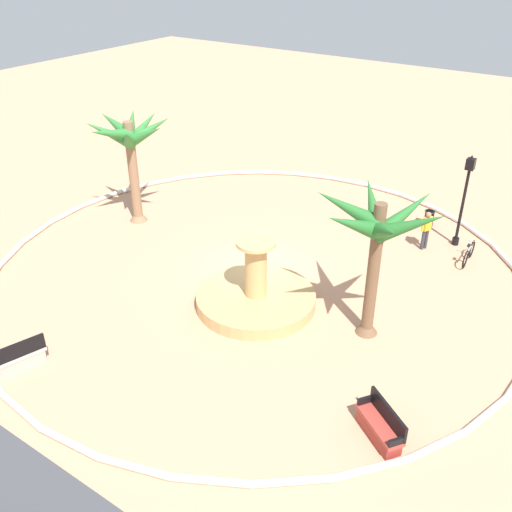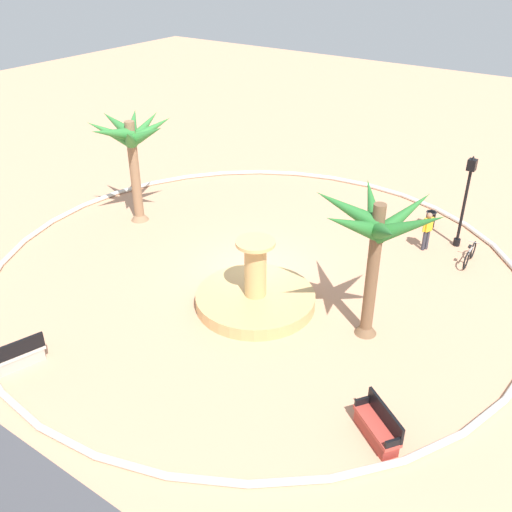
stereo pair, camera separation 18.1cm
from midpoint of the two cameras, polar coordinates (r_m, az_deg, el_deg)
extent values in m
plane|color=tan|center=(22.01, 0.26, -1.33)|extent=(80.00, 80.00, 0.00)
torus|color=silver|center=(21.96, 0.26, -1.11)|extent=(20.03, 20.03, 0.20)
cylinder|color=tan|center=(19.87, 0.20, -4.35)|extent=(4.15, 4.15, 0.45)
cylinder|color=#236093|center=(19.89, 0.20, -4.44)|extent=(3.65, 3.65, 0.34)
cylinder|color=tan|center=(19.22, 0.21, -1.39)|extent=(0.75, 0.75, 1.95)
cylinder|color=#E0B370|center=(18.70, 0.21, 1.33)|extent=(1.33, 1.33, 0.12)
cylinder|color=#8E6B4C|center=(25.44, -11.80, 8.14)|extent=(0.42, 0.42, 4.51)
cone|color=#8E6B4C|center=(26.22, -11.35, 4.07)|extent=(0.79, 0.79, 0.50)
cone|color=#337F38|center=(25.53, -13.52, 12.74)|extent=(2.06, 0.83, 1.09)
cone|color=#337F38|center=(24.97, -14.22, 11.90)|extent=(1.87, 1.69, 1.37)
cone|color=#337F38|center=(24.29, -14.00, 11.82)|extent=(0.78, 2.05, 1.09)
cone|color=#337F38|center=(24.04, -12.31, 11.41)|extent=(1.75, 1.81, 1.39)
cone|color=#337F38|center=(24.29, -10.70, 11.82)|extent=(2.00, 0.69, 1.35)
cone|color=#337F38|center=(24.94, -10.24, 12.35)|extent=(1.63, 1.91, 1.34)
cone|color=#337F38|center=(25.42, -10.86, 12.55)|extent=(0.59, 1.97, 1.39)
cone|color=#337F38|center=(25.66, -11.96, 12.82)|extent=(1.65, 1.92, 1.23)
cylinder|color=brown|center=(17.78, 11.81, -1.64)|extent=(0.38, 0.38, 4.57)
cone|color=brown|center=(18.91, 11.18, -6.91)|extent=(0.72, 0.72, 0.50)
cone|color=#28702D|center=(17.09, 9.34, 4.72)|extent=(2.19, 0.86, 1.19)
cone|color=#28702D|center=(16.37, 9.93, 3.05)|extent=(1.45, 2.13, 1.39)
cone|color=#28702D|center=(16.08, 13.03, 2.30)|extent=(1.65, 2.07, 1.35)
cone|color=#28702D|center=(16.78, 15.41, 2.91)|extent=(2.14, 0.86, 1.47)
cone|color=#28702D|center=(17.47, 14.80, 4.02)|extent=(1.52, 2.08, 1.51)
cone|color=#28702D|center=(17.74, 11.80, 4.95)|extent=(1.70, 2.02, 1.43)
cube|color=#B73D33|center=(15.42, 12.30, -16.20)|extent=(1.60, 1.33, 0.12)
cube|color=black|center=(15.30, 13.12, -15.18)|extent=(1.35, 0.99, 0.50)
cube|color=#9C342B|center=(15.60, 12.20, -16.85)|extent=(1.47, 1.22, 0.39)
cube|color=black|center=(14.91, 13.89, -17.69)|extent=(0.32, 0.41, 0.24)
cube|color=black|center=(15.76, 10.93, -14.07)|extent=(0.32, 0.41, 0.24)
cube|color=beige|center=(18.56, -22.53, -8.97)|extent=(0.95, 1.68, 0.12)
cube|color=black|center=(18.21, -22.51, -8.57)|extent=(0.55, 1.55, 0.50)
cube|color=#B6ADA0|center=(18.71, -22.38, -9.58)|extent=(0.87, 1.54, 0.39)
cube|color=black|center=(18.60, -20.44, -7.85)|extent=(0.45, 0.21, 0.24)
cylinder|color=black|center=(24.43, 20.17, 4.42)|extent=(0.12, 0.12, 3.30)
cylinder|color=black|center=(25.06, 19.59, 1.32)|extent=(0.28, 0.28, 0.30)
cube|color=black|center=(23.74, 20.96, 8.49)|extent=(0.32, 0.32, 0.44)
sphere|color=#F2EDCC|center=(23.74, 20.96, 8.49)|extent=(0.22, 0.22, 0.22)
cone|color=black|center=(23.65, 21.08, 9.12)|extent=(0.20, 0.20, 0.18)
cylinder|color=black|center=(26.21, 17.19, 3.51)|extent=(0.40, 0.40, 0.70)
torus|color=#4C4C51|center=(26.07, 17.31, 4.20)|extent=(0.46, 0.46, 0.06)
torus|color=black|center=(24.20, 21.04, 0.57)|extent=(0.09, 0.72, 0.72)
torus|color=black|center=(23.33, 20.44, -0.43)|extent=(0.09, 0.72, 0.72)
cylinder|color=#99999E|center=(23.66, 20.84, 0.57)|extent=(0.08, 0.95, 0.05)
cylinder|color=#99999E|center=(23.28, 20.70, 0.54)|extent=(0.04, 0.04, 0.30)
cube|color=black|center=(23.21, 20.77, 0.90)|extent=(0.11, 0.20, 0.06)
cylinder|color=#99999E|center=(24.00, 21.17, 1.28)|extent=(0.44, 0.05, 0.03)
cylinder|color=#33333D|center=(24.27, 16.92, 1.58)|extent=(0.14, 0.14, 0.86)
cylinder|color=#33333D|center=(24.15, 16.62, 1.49)|extent=(0.14, 0.14, 0.86)
cube|color=yellow|center=(23.89, 17.01, 3.03)|extent=(0.33, 0.39, 0.56)
sphere|color=#9E7051|center=(23.73, 17.15, 3.89)|extent=(0.22, 0.22, 0.22)
cylinder|color=yellow|center=(24.04, 17.38, 3.14)|extent=(0.09, 0.09, 0.53)
cylinder|color=yellow|center=(23.74, 16.64, 2.92)|extent=(0.09, 0.09, 0.53)
camera|label=1|loc=(0.09, -89.75, 0.14)|focal=40.09mm
camera|label=2|loc=(0.09, 90.25, -0.14)|focal=40.09mm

